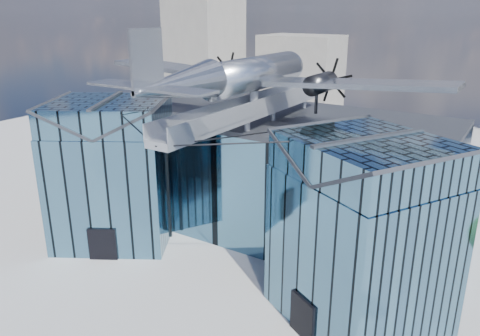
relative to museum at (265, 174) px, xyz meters
The scene contains 5 objects.
ground_plane 8.03m from the museum, 90.00° to the right, with size 120.00×120.00×0.00m, color #939397.
museum is the anchor object (origin of this frame).
bg_towers 44.92m from the museum, 88.14° to the left, with size 77.00×24.50×26.00m.
tree_plaza_w 16.91m from the museum, 163.85° to the right, with size 3.65×3.65×4.86m.
tree_side_w 31.14m from the museum, 166.67° to the left, with size 4.42×4.42×6.02m.
Camera 1 is at (17.77, -26.12, 18.55)m, focal length 35.00 mm.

